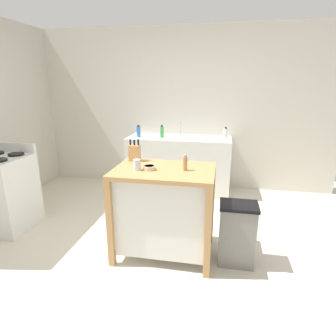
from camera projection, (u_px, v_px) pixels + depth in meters
The scene contains 14 objects.
ground_plane at pixel (151, 260), 2.86m from camera, with size 5.91×5.91×0.00m, color beige.
wall_back at pixel (184, 110), 4.68m from camera, with size 4.91×0.10×2.60m, color beige.
kitchen_island at pixel (164, 208), 2.84m from camera, with size 0.98×0.68×0.93m.
knife_block at pixel (135, 153), 2.99m from camera, with size 0.11×0.09×0.23m.
bowl_stoneware_deep at pixel (149, 167), 2.69m from camera, with size 0.12×0.12×0.04m.
drinking_cup at pixel (137, 165), 2.67m from camera, with size 0.07×0.07×0.10m.
pepper_grinder at pixel (185, 163), 2.66m from camera, with size 0.04×0.04×0.16m.
trash_bin at pixel (237, 234), 2.74m from camera, with size 0.36×0.28×0.63m.
sink_counter at pixel (179, 164), 4.60m from camera, with size 1.64×0.60×0.90m.
sink_faucet at pixel (180, 129), 4.57m from camera, with size 0.02×0.02×0.22m.
bottle_dish_soap at pixel (225, 134), 4.28m from camera, with size 0.06×0.06×0.19m.
bottle_hand_soap at pixel (162, 132), 4.46m from camera, with size 0.06×0.06×0.20m.
bottle_spray_cleaner at pixel (138, 131), 4.51m from camera, with size 0.07×0.07×0.19m.
stove at pixel (4, 193), 3.39m from camera, with size 0.60×0.60×1.02m.
Camera 1 is at (0.64, -2.39, 1.72)m, focal length 30.03 mm.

